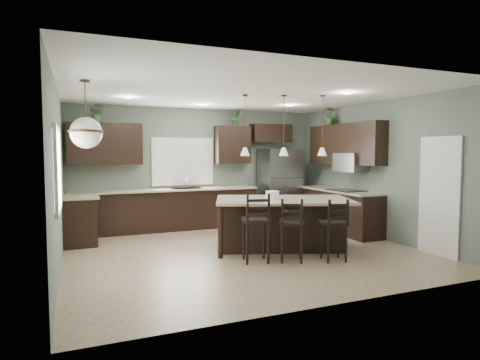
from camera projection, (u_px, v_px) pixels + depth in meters
name	position (u px, v px, depth m)	size (l,w,h in m)	color
ground	(243.00, 251.00, 7.20)	(6.00, 6.00, 0.00)	#9E8466
pantry_door	(439.00, 196.00, 6.83)	(0.04, 0.82, 2.04)	white
window_back	(183.00, 162.00, 9.46)	(1.35, 0.02, 1.00)	white
window_left	(56.00, 169.00, 5.22)	(0.02, 1.10, 1.00)	white
left_return_cabs	(80.00, 221.00, 7.71)	(0.60, 0.90, 0.90)	black
left_return_countertop	(80.00, 197.00, 7.69)	(0.66, 0.96, 0.04)	#BEB090
back_lower_cabs	(167.00, 210.00, 9.11)	(4.20, 0.60, 0.90)	black
back_countertop	(167.00, 190.00, 9.06)	(4.20, 0.66, 0.04)	#BEB090
sink_inset	(186.00, 189.00, 9.23)	(0.70, 0.45, 0.01)	gray
faucet	(187.00, 182.00, 9.19)	(0.02, 0.02, 0.28)	silver
back_upper_left	(105.00, 144.00, 8.63)	(1.55, 0.34, 0.90)	black
back_upper_right	(233.00, 145.00, 9.75)	(0.85, 0.34, 0.90)	black
fridge_header	(271.00, 133.00, 10.13)	(1.05, 0.34, 0.45)	black
right_lower_cabs	(339.00, 211.00, 9.00)	(0.60, 2.35, 0.90)	black
right_countertop	(338.00, 190.00, 8.96)	(0.66, 2.35, 0.04)	#BEB090
cooktop	(346.00, 190.00, 8.71)	(0.58, 0.75, 0.02)	black
wall_oven_front	(335.00, 214.00, 8.63)	(0.01, 0.72, 0.60)	gray
right_upper_cabs	(345.00, 144.00, 8.95)	(0.34, 2.35, 0.90)	black
microwave	(350.00, 162.00, 8.70)	(0.40, 0.75, 0.40)	gray
refrigerator	(280.00, 186.00, 9.98)	(0.90, 0.74, 1.85)	gray
kitchen_island	(283.00, 224.00, 7.32)	(2.41, 1.37, 0.92)	black
serving_dish	(272.00, 195.00, 7.28)	(0.24, 0.24, 0.14)	white
bar_stool_left	(256.00, 227.00, 6.44)	(0.42, 0.42, 1.13)	black
bar_stool_center	(292.00, 230.00, 6.48)	(0.38, 0.38, 1.04)	black
bar_stool_right	(334.00, 230.00, 6.52)	(0.38, 0.38, 1.03)	black
pendant_left	(245.00, 125.00, 7.18)	(0.17, 0.17, 1.10)	white
pendant_center	(284.00, 126.00, 7.20)	(0.17, 0.17, 1.10)	white
pendant_right	(322.00, 126.00, 7.22)	(0.17, 0.17, 1.10)	silver
chandelier	(86.00, 114.00, 5.71)	(0.49, 0.49, 0.97)	beige
plant_back_left	(98.00, 114.00, 8.50)	(0.33, 0.29, 0.37)	#385927
plant_back_right	(236.00, 118.00, 9.71)	(0.22, 0.17, 0.39)	#2F5726
plant_right_wall	(330.00, 116.00, 9.39)	(0.25, 0.25, 0.45)	#2C5926
room_shell	(243.00, 156.00, 7.08)	(6.00, 6.00, 6.00)	#5C695C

